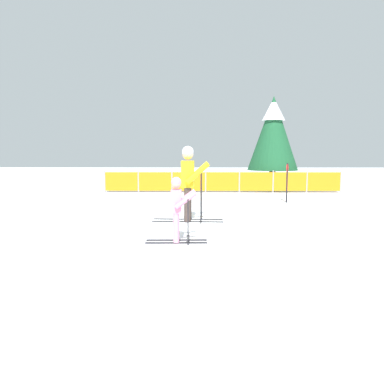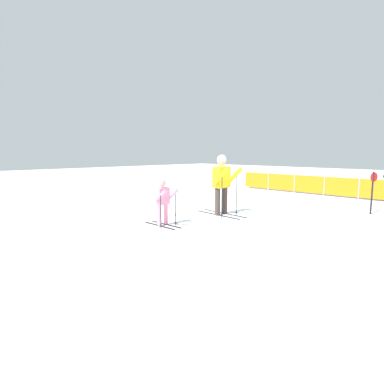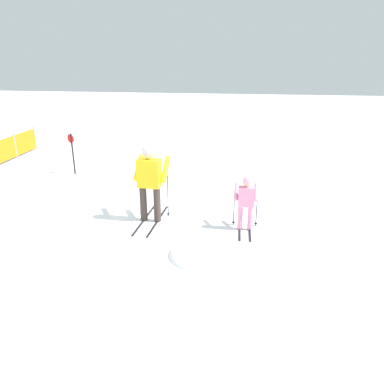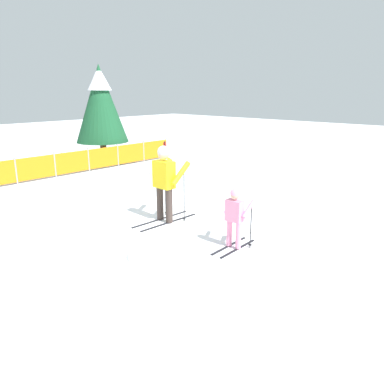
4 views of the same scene
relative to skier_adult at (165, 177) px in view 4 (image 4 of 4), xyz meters
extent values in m
plane|color=white|center=(0.24, 0.19, -1.09)|extent=(60.00, 60.00, 0.00)
cube|color=black|center=(-0.02, 0.16, -1.08)|extent=(1.72, 0.11, 0.02)
cube|color=black|center=(-0.03, -0.16, -1.08)|extent=(1.72, 0.11, 0.02)
cylinder|color=#3F332D|center=(-0.02, 0.16, -0.66)|extent=(0.16, 0.16, 0.81)
cylinder|color=#3F332D|center=(-0.03, -0.16, -0.66)|extent=(0.16, 0.16, 0.81)
cube|color=yellow|center=(-0.03, 0.00, 0.06)|extent=(0.31, 0.52, 0.63)
cylinder|color=yellow|center=(0.23, 0.31, 0.10)|extent=(0.57, 0.15, 0.53)
cylinder|color=yellow|center=(0.20, -0.32, 0.10)|extent=(0.57, 0.15, 0.53)
sphere|color=#D8AD8C|center=(-0.03, 0.00, 0.54)|extent=(0.27, 0.27, 0.27)
sphere|color=silver|center=(-0.03, 0.00, 0.59)|extent=(0.28, 0.28, 0.28)
cylinder|color=black|center=(0.31, 0.32, -0.45)|extent=(0.02, 0.02, 1.27)
cylinder|color=black|center=(0.31, 0.32, -1.03)|extent=(0.07, 0.07, 0.01)
cylinder|color=black|center=(0.29, -0.34, -0.45)|extent=(0.02, 0.02, 1.27)
cylinder|color=black|center=(0.29, -0.34, -1.03)|extent=(0.07, 0.07, 0.01)
cube|color=black|center=(-0.19, -2.04, -1.08)|extent=(1.15, 0.08, 0.02)
cube|color=black|center=(-0.19, -2.26, -1.08)|extent=(1.15, 0.08, 0.02)
cylinder|color=pink|center=(-0.19, -2.04, -0.79)|extent=(0.11, 0.11, 0.55)
cylinder|color=pink|center=(-0.19, -2.26, -0.79)|extent=(0.11, 0.11, 0.55)
cube|color=pink|center=(-0.19, -2.15, -0.31)|extent=(0.20, 0.34, 0.42)
cylinder|color=pink|center=(-0.02, -1.94, -0.27)|extent=(0.40, 0.10, 0.33)
cylinder|color=pink|center=(-0.01, -2.36, -0.27)|extent=(0.40, 0.10, 0.33)
sphere|color=#D8AD8C|center=(-0.19, -2.15, 0.01)|extent=(0.18, 0.18, 0.18)
sphere|color=pink|center=(-0.19, -2.15, 0.04)|extent=(0.19, 0.19, 0.19)
cylinder|color=black|center=(0.02, -1.90, -0.66)|extent=(0.02, 0.02, 0.85)
cylinder|color=black|center=(0.02, -1.90, -1.03)|extent=(0.07, 0.07, 0.01)
cylinder|color=black|center=(0.04, -2.40, -0.66)|extent=(0.02, 0.02, 0.85)
cylinder|color=black|center=(0.04, -2.40, -1.03)|extent=(0.07, 0.07, 0.01)
cylinder|color=gray|center=(-0.84, 6.30, -0.63)|extent=(0.06, 0.06, 0.92)
cylinder|color=gray|center=(0.55, 6.31, -0.63)|extent=(0.06, 0.06, 0.92)
cylinder|color=gray|center=(1.93, 6.31, -0.63)|extent=(0.06, 0.06, 0.92)
cylinder|color=gray|center=(3.32, 6.32, -0.63)|extent=(0.06, 0.06, 0.92)
cylinder|color=gray|center=(4.71, 6.33, -0.63)|extent=(0.06, 0.06, 0.92)
cylinder|color=gray|center=(6.09, 6.33, -0.63)|extent=(0.06, 0.06, 0.92)
cube|color=orange|center=(-0.15, 6.30, -0.63)|extent=(1.39, 0.04, 0.77)
cube|color=orange|center=(1.24, 6.31, -0.63)|extent=(1.39, 0.04, 0.77)
cube|color=orange|center=(2.63, 6.32, -0.63)|extent=(1.39, 0.04, 0.77)
cube|color=orange|center=(4.01, 6.32, -0.63)|extent=(1.39, 0.04, 0.77)
cube|color=orange|center=(5.40, 6.33, -0.63)|extent=(1.39, 0.04, 0.77)
cylinder|color=#4C3823|center=(3.55, 7.65, -0.65)|extent=(0.28, 0.28, 0.87)
cone|color=#194F2D|center=(3.55, 7.65, 1.40)|extent=(2.21, 2.21, 3.24)
cone|color=white|center=(3.55, 7.65, 2.43)|extent=(0.99, 0.99, 0.97)
cylinder|color=black|center=(3.17, 3.33, -0.43)|extent=(0.05, 0.05, 1.31)
cylinder|color=red|center=(3.18, 3.36, 0.06)|extent=(0.14, 0.26, 0.28)
ellipsoid|color=white|center=(-1.42, -1.25, -1.09)|extent=(1.22, 1.03, 0.49)
camera|label=1|loc=(0.20, -9.03, 0.61)|focal=35.00mm
camera|label=2|loc=(5.78, -6.94, 0.80)|focal=28.00mm
camera|label=3|loc=(-7.71, -2.09, 2.52)|focal=35.00mm
camera|label=4|loc=(-5.85, -6.21, 1.95)|focal=35.00mm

